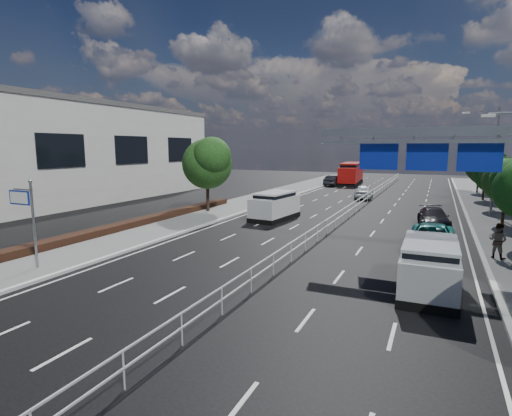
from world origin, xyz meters
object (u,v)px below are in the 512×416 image
at_px(overhead_gantry, 443,151).
at_px(silver_minivan, 429,267).
at_px(near_car_dark, 334,181).
at_px(white_minivan, 275,206).
at_px(parked_car_teal, 432,237).
at_px(parked_car_dark, 434,218).
at_px(pedestrian_b, 498,241).
at_px(red_bus, 351,173).
at_px(near_car_silver, 364,191).
at_px(toilet_sign, 26,209).

height_order(overhead_gantry, silver_minivan, overhead_gantry).
relative_size(near_car_dark, silver_minivan, 0.93).
bearing_deg(white_minivan, parked_car_teal, -18.42).
distance_m(overhead_gantry, white_minivan, 14.80).
distance_m(parked_car_dark, pedestrian_b, 8.79).
xyz_separation_m(red_bus, near_car_silver, (5.00, -17.70, -0.95)).
distance_m(near_car_silver, near_car_dark, 15.01).
bearing_deg(overhead_gantry, red_bus, 106.96).
height_order(parked_car_teal, pedestrian_b, pedestrian_b).
height_order(toilet_sign, overhead_gantry, overhead_gantry).
distance_m(near_car_dark, parked_car_teal, 38.28).
bearing_deg(silver_minivan, pedestrian_b, 63.06).
relative_size(white_minivan, parked_car_dark, 1.12).
height_order(near_car_dark, parked_car_teal, near_car_dark).
bearing_deg(parked_car_dark, silver_minivan, -97.51).
bearing_deg(white_minivan, pedestrian_b, -17.20).
distance_m(white_minivan, near_car_dark, 30.25).
bearing_deg(pedestrian_b, parked_car_dark, -39.78).
distance_m(white_minivan, parked_car_dark, 11.94).
xyz_separation_m(overhead_gantry, pedestrian_b, (2.86, 0.91, -4.55)).
bearing_deg(red_bus, parked_car_teal, -76.64).
relative_size(overhead_gantry, near_car_dark, 2.17).
height_order(near_car_dark, parked_car_dark, near_car_dark).
distance_m(overhead_gantry, parked_car_dark, 10.37).
height_order(near_car_dark, pedestrian_b, pedestrian_b).
relative_size(parked_car_teal, parked_car_dark, 1.08).
bearing_deg(silver_minivan, overhead_gantry, 86.92).
relative_size(toilet_sign, red_bus, 0.38).
bearing_deg(toilet_sign, parked_car_teal, 34.51).
bearing_deg(pedestrian_b, white_minivan, 6.24).
relative_size(near_car_silver, parked_car_dark, 0.98).
bearing_deg(near_car_silver, parked_car_teal, 103.54).
bearing_deg(silver_minivan, red_bus, 104.37).
relative_size(toilet_sign, near_car_dark, 0.92).
bearing_deg(parked_car_teal, red_bus, 107.85).
bearing_deg(silver_minivan, toilet_sign, -165.34).
xyz_separation_m(toilet_sign, silver_minivan, (17.45, 4.73, -1.92)).
height_order(overhead_gantry, near_car_dark, overhead_gantry).
distance_m(toilet_sign, overhead_gantry, 20.52).
bearing_deg(red_bus, silver_minivan, -79.20).
relative_size(near_car_silver, silver_minivan, 0.93).
xyz_separation_m(parked_car_teal, parked_car_dark, (0.00, 7.18, -0.02)).
bearing_deg(parked_car_teal, parked_car_dark, 90.42).
xyz_separation_m(near_car_silver, pedestrian_b, (10.60, -23.16, 0.26)).
bearing_deg(toilet_sign, near_car_dark, 86.12).
xyz_separation_m(silver_minivan, parked_car_teal, (0.00, 7.27, -0.31)).
bearing_deg(toilet_sign, silver_minivan, 15.16).
height_order(toilet_sign, white_minivan, toilet_sign).
distance_m(near_car_dark, pedestrian_b, 40.47).
relative_size(white_minivan, parked_car_teal, 1.04).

